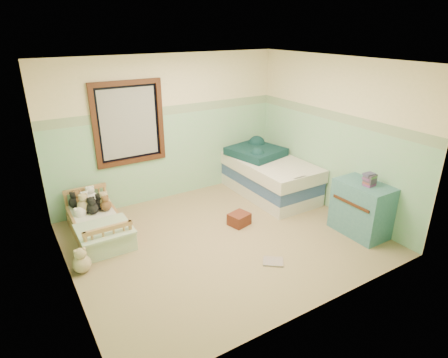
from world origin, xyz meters
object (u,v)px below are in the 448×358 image
twin_bed_frame (266,187)px  dresser (362,209)px  plush_floor_tan (82,264)px  red_pillow (239,219)px  plush_floor_cream (82,224)px  floor_book (273,262)px  toddler_bed_frame (99,230)px

twin_bed_frame → dresser: 1.95m
plush_floor_tan → red_pillow: 2.38m
plush_floor_cream → plush_floor_tan: bearing=-102.6°
twin_bed_frame → dresser: bearing=-81.4°
twin_bed_frame → floor_book: (-1.31, -1.85, -0.10)m
floor_book → toddler_bed_frame: bearing=171.0°
dresser → red_pillow: dresser is taller
twin_bed_frame → dresser: size_ratio=2.46×
toddler_bed_frame → red_pillow: bearing=-22.8°
plush_floor_cream → floor_book: plush_floor_cream is taller
red_pillow → dresser: bearing=-39.2°
plush_floor_cream → twin_bed_frame: (3.27, -0.29, -0.03)m
twin_bed_frame → dresser: dresser is taller
twin_bed_frame → floor_book: 2.27m
twin_bed_frame → toddler_bed_frame: bearing=178.7°
plush_floor_cream → red_pillow: 2.39m
toddler_bed_frame → floor_book: bearing=-47.1°
red_pillow → twin_bed_frame: bearing=34.1°
plush_floor_tan → twin_bed_frame: (3.50, 0.74, -0.01)m
floor_book → twin_bed_frame: bearing=93.0°
toddler_bed_frame → dresser: 3.92m
twin_bed_frame → red_pillow: twin_bed_frame is taller
red_pillow → floor_book: (-0.19, -1.09, -0.08)m
twin_bed_frame → red_pillow: size_ratio=6.59×
twin_bed_frame → red_pillow: 1.35m
toddler_bed_frame → red_pillow: size_ratio=4.42×
plush_floor_cream → plush_floor_tan: plush_floor_cream is taller
plush_floor_tan → dresser: dresser is taller
twin_bed_frame → floor_book: size_ratio=7.41×
red_pillow → plush_floor_tan: bearing=179.6°
toddler_bed_frame → floor_book: 2.62m
plush_floor_tan → dresser: 3.97m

